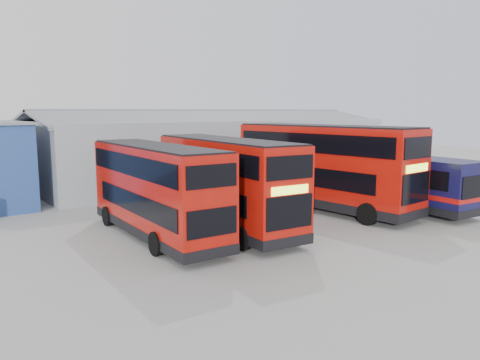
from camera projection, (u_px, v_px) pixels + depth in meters
ground_plane at (317, 244)px, 20.45m from camera, size 120.00×120.00×0.00m
maintenance_shed at (214, 147)px, 40.64m from camera, size 30.50×12.00×5.89m
double_decker_left at (156, 192)px, 21.14m from camera, size 2.98×10.17×4.25m
double_decker_centre at (225, 184)px, 22.83m from camera, size 3.55×10.65×4.43m
double_decker_right at (323, 168)px, 27.26m from camera, size 3.59×11.85×4.95m
single_decker_blue at (386, 180)px, 28.62m from camera, size 3.69×11.80×3.15m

